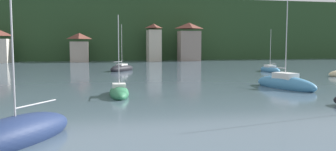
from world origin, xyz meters
TOP-DOWN VIEW (x-y plane):
  - wooded_hillside at (-11.58, 161.44)m, footprint 352.00×70.51m
  - shore_building_westcentral at (-9.85, 116.32)m, footprint 4.76×5.23m
  - shore_building_central at (9.85, 116.53)m, footprint 3.56×5.68m
  - shore_building_eastcentral at (19.69, 116.17)m, footprint 5.96×4.91m
  - sailboat_mid_1 at (-9.24, 40.14)m, footprint 5.43×6.73m
  - sailboat_far_5 at (22.65, 76.09)m, footprint 1.96×5.86m
  - sailboat_far_6 at (-1.35, 82.59)m, footprint 5.34×6.06m
  - sailboat_mid_8 at (13.20, 55.53)m, footprint 3.91×8.08m
  - sailboat_mid_10 at (-3.74, 53.81)m, footprint 1.80×5.93m

SIDE VIEW (x-z plane):
  - sailboat_mid_10 at x=-3.74m, z-range -3.34..3.97m
  - sailboat_far_5 at x=22.65m, z-range -3.32..4.01m
  - sailboat_far_6 at x=-1.35m, z-range -3.76..4.53m
  - sailboat_mid_1 at x=-9.24m, z-range -3.30..4.09m
  - sailboat_mid_8 at x=13.20m, z-range -5.12..6.08m
  - shore_building_westcentral at x=-9.85m, z-range -0.11..7.44m
  - shore_building_central at x=9.85m, z-range -0.13..10.02m
  - shore_building_eastcentral at x=19.69m, z-range -0.16..10.40m
  - wooded_hillside at x=-11.58m, z-range -8.69..24.22m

